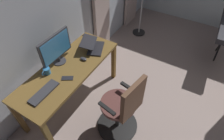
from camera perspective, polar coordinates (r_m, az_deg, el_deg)
desk at (r=2.61m, az=-12.86°, el=-0.86°), size 1.58×0.60×0.72m
office_chair at (r=2.35m, az=3.06°, el=-11.86°), size 0.56×0.56×1.06m
computer_monitor at (r=2.52m, az=-16.68°, el=6.37°), size 0.51×0.18×0.42m
computer_keyboard at (r=2.33m, az=-19.93°, el=-6.37°), size 0.39×0.13×0.02m
laptop at (r=2.76m, az=-5.75°, el=7.29°), size 0.42×0.41×0.15m
computer_mouse at (r=2.61m, az=-8.69°, el=3.35°), size 0.06×0.10×0.04m
cell_phone_by_monitor at (r=3.03m, az=-7.86°, el=9.91°), size 0.13×0.16×0.01m
cell_phone_face_up at (r=2.41m, az=-13.39°, el=-2.42°), size 0.13×0.16×0.01m
mug_coffee at (r=2.51m, az=-19.22°, el=-0.29°), size 0.13×0.09×0.09m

